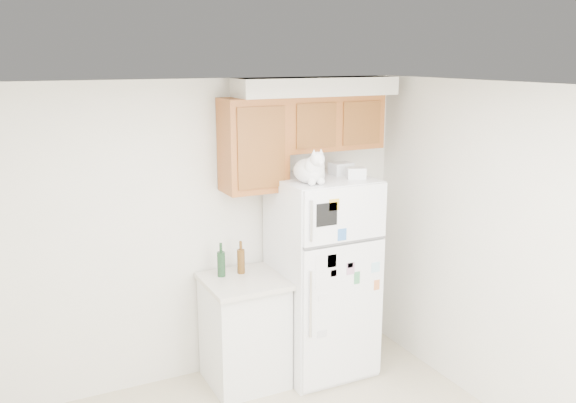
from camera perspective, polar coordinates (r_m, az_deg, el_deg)
room_shell at (r=3.41m, az=1.28°, el=-3.54°), size 3.84×4.04×2.52m
refrigerator at (r=5.22m, az=3.20°, el=-6.96°), size 0.76×0.78×1.70m
base_counter at (r=5.16m, az=-4.11°, el=-11.92°), size 0.64×0.64×0.92m
cat at (r=4.75m, az=2.16°, el=3.00°), size 0.28×0.41×0.29m
storage_box_back at (r=5.14m, az=5.00°, el=3.09°), size 0.19×0.14×0.10m
storage_box_front at (r=4.98m, az=6.36°, el=2.66°), size 0.18×0.15×0.09m
bottle_green at (r=4.99m, az=-6.28°, el=-5.44°), size 0.07×0.07×0.28m
bottle_amber at (r=5.05m, az=-4.43°, el=-5.22°), size 0.06×0.06×0.28m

